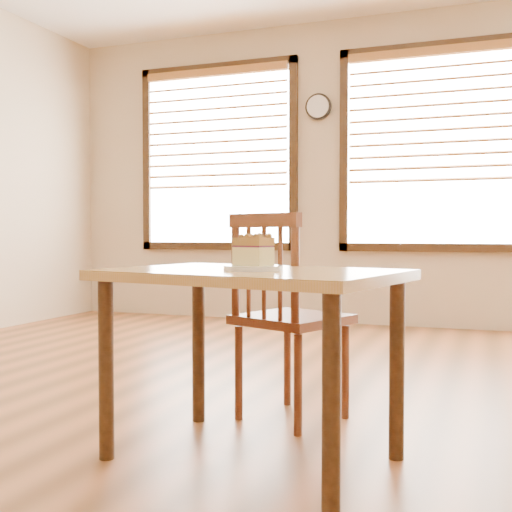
{
  "coord_description": "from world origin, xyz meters",
  "views": [
    {
      "loc": [
        0.84,
        -2.26,
        0.89
      ],
      "look_at": [
        -0.03,
        0.09,
        0.8
      ],
      "focal_mm": 45.0,
      "sensor_mm": 36.0,
      "label": 1
    }
  ],
  "objects": [
    {
      "name": "cafe_table_main",
      "position": [
        -0.05,
        0.09,
        0.64
      ],
      "size": [
        1.24,
        0.95,
        0.75
      ],
      "rotation": [
        0.0,
        0.0,
        -0.2
      ],
      "color": "#BA8948",
      "rests_on": "ground"
    },
    {
      "name": "plate",
      "position": [
        -0.03,
        0.06,
        0.76
      ],
      "size": [
        0.23,
        0.23,
        0.02
      ],
      "color": "white",
      "rests_on": "cafe_table_main"
    },
    {
      "name": "ground",
      "position": [
        0.0,
        0.0,
        0.0
      ],
      "size": [
        8.0,
        8.0,
        0.0
      ],
      "primitive_type": "plane",
      "color": "#9C582D"
    },
    {
      "name": "window_left",
      "position": [
        -1.9,
        3.97,
        1.81
      ],
      "size": [
        1.76,
        0.1,
        1.96
      ],
      "color": "white",
      "rests_on": "room_shell"
    },
    {
      "name": "wall_clock",
      "position": [
        -0.8,
        3.96,
        2.15
      ],
      "size": [
        0.26,
        0.05,
        0.26
      ],
      "color": "black",
      "rests_on": "room_shell"
    },
    {
      "name": "window_right",
      "position": [
        0.3,
        3.97,
        1.81
      ],
      "size": [
        1.76,
        0.1,
        1.96
      ],
      "color": "white",
      "rests_on": "room_shell"
    },
    {
      "name": "cafe_chair_main",
      "position": [
        -0.07,
        0.63,
        0.5
      ],
      "size": [
        0.59,
        0.59,
        0.99
      ],
      "rotation": [
        0.0,
        0.0,
        2.75
      ],
      "color": "brown",
      "rests_on": "ground"
    },
    {
      "name": "cake_slice",
      "position": [
        -0.03,
        0.06,
        0.83
      ],
      "size": [
        0.16,
        0.13,
        0.13
      ],
      "rotation": [
        0.0,
        0.0,
        -0.3
      ],
      "color": "#D3B977",
      "rests_on": "plate"
    }
  ]
}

